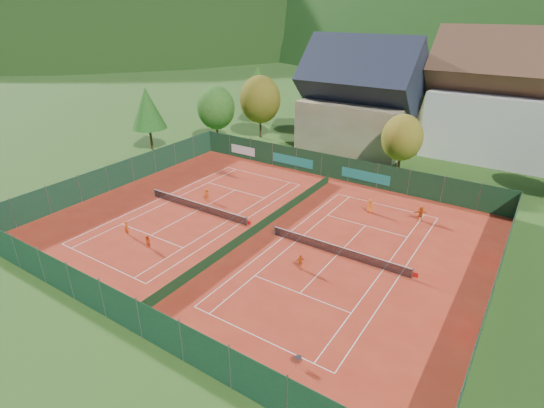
{
  "coord_description": "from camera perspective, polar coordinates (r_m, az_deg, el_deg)",
  "views": [
    {
      "loc": [
        20.39,
        -29.04,
        19.41
      ],
      "look_at": [
        0.0,
        2.0,
        2.0
      ],
      "focal_mm": 28.0,
      "sensor_mm": 36.0,
      "label": 1
    }
  ],
  "objects": [
    {
      "name": "tree_west_side",
      "position": [
        64.83,
        -16.42,
        12.24
      ],
      "size": [
        5.04,
        5.04,
        9.0
      ],
      "color": "#49301A",
      "rests_on": "ground"
    },
    {
      "name": "fence_west",
      "position": [
        52.87,
        -19.74,
        3.79
      ],
      "size": [
        0.04,
        32.0,
        3.0
      ],
      "color": "#163D25",
      "rests_on": "ground"
    },
    {
      "name": "player_right_near",
      "position": [
        34.57,
        3.81,
        -7.77
      ],
      "size": [
        0.73,
        0.83,
        1.34
      ],
      "primitive_type": "imported",
      "rotation": [
        0.0,
        0.0,
        0.93
      ],
      "color": "#CF5512",
      "rests_on": "ground"
    },
    {
      "name": "ball_hopper",
      "position": [
        26.6,
        3.52,
        -20.06
      ],
      "size": [
        0.34,
        0.34,
        0.8
      ],
      "color": "slate",
      "rests_on": "ground"
    },
    {
      "name": "player_right_far_a",
      "position": [
        44.72,
        13.02,
        -0.26
      ],
      "size": [
        0.78,
        0.57,
        1.46
      ],
      "primitive_type": "imported",
      "rotation": [
        0.0,
        0.0,
        2.98
      ],
      "color": "orange",
      "rests_on": "ground"
    },
    {
      "name": "chalet",
      "position": [
        64.78,
        11.77,
        13.22
      ],
      "size": [
        16.2,
        12.0,
        16.0
      ],
      "color": "tan",
      "rests_on": "ground"
    },
    {
      "name": "tree_west_back",
      "position": [
        78.13,
        -1.9,
        15.77
      ],
      "size": [
        5.6,
        5.6,
        10.0
      ],
      "color": "#402517",
      "rests_on": "ground"
    },
    {
      "name": "ground",
      "position": [
        40.45,
        -1.56,
        -3.6
      ],
      "size": [
        600.0,
        600.0,
        0.0
      ],
      "primitive_type": "plane",
      "color": "#284F18",
      "rests_on": "ground"
    },
    {
      "name": "player_left_near",
      "position": [
        41.63,
        -18.98,
        -3.1
      ],
      "size": [
        0.52,
        0.36,
        1.37
      ],
      "primitive_type": "imported",
      "rotation": [
        0.0,
        0.0,
        -0.06
      ],
      "color": "#E95014",
      "rests_on": "ground"
    },
    {
      "name": "court_divider",
      "position": [
        40.2,
        -1.57,
        -2.95
      ],
      "size": [
        0.03,
        28.8,
        1.0
      ],
      "color": "#123217",
      "rests_on": "ground"
    },
    {
      "name": "court_markings_left",
      "position": [
        45.0,
        -9.96,
        -0.82
      ],
      "size": [
        11.03,
        23.83,
        0.0
      ],
      "color": "white",
      "rests_on": "ground"
    },
    {
      "name": "tennis_net_left",
      "position": [
        44.69,
        -9.86,
        -0.3
      ],
      "size": [
        13.3,
        0.1,
        1.02
      ],
      "color": "#59595B",
      "rests_on": "ground"
    },
    {
      "name": "player_left_far",
      "position": [
        46.81,
        -8.71,
        1.27
      ],
      "size": [
        0.95,
        0.58,
        1.42
      ],
      "primitive_type": "imported",
      "rotation": [
        0.0,
        0.0,
        3.2
      ],
      "color": "#E45714",
      "rests_on": "ground"
    },
    {
      "name": "tennis_net_right",
      "position": [
        36.74,
        9.01,
        -6.19
      ],
      "size": [
        13.3,
        0.1,
        1.02
      ],
      "color": "#59595B",
      "rests_on": "ground"
    },
    {
      "name": "loose_ball_3",
      "position": [
        48.15,
        2.77,
        1.36
      ],
      "size": [
        0.07,
        0.07,
        0.07
      ],
      "primitive_type": "sphere",
      "color": "#CCD833",
      "rests_on": "ground"
    },
    {
      "name": "player_left_mid",
      "position": [
        38.82,
        -16.39,
        -4.92
      ],
      "size": [
        0.66,
        0.53,
        1.29
      ],
      "primitive_type": "imported",
      "rotation": [
        0.0,
        0.0,
        -0.07
      ],
      "color": "#F65015",
      "rests_on": "ground"
    },
    {
      "name": "fence_south",
      "position": [
        30.1,
        -19.7,
        -13.13
      ],
      "size": [
        40.0,
        0.04,
        3.0
      ],
      "color": "#153B24",
      "rests_on": "ground"
    },
    {
      "name": "tree_center",
      "position": [
        55.02,
        17.09,
        8.53
      ],
      "size": [
        5.01,
        5.01,
        7.6
      ],
      "color": "#473019",
      "rests_on": "ground"
    },
    {
      "name": "hotel_block_a",
      "position": [
        66.29,
        29.55,
        11.49
      ],
      "size": [
        21.6,
        11.0,
        17.25
      ],
      "color": "silver",
      "rests_on": "ground"
    },
    {
      "name": "player_right_far_b",
      "position": [
        44.43,
        19.34,
        -1.19
      ],
      "size": [
        1.47,
        1.17,
        1.56
      ],
      "primitive_type": "imported",
      "rotation": [
        0.0,
        0.0,
        3.71
      ],
      "color": "#D85313",
      "rests_on": "ground"
    },
    {
      "name": "fence_north",
      "position": [
        52.76,
        7.98,
        4.99
      ],
      "size": [
        40.0,
        0.1,
        3.0
      ],
      "color": "#13361D",
      "rests_on": "ground"
    },
    {
      "name": "tree_west_mid",
      "position": [
        68.42,
        -1.61,
        13.86
      ],
      "size": [
        6.44,
        6.44,
        9.78
      ],
      "color": "#432D18",
      "rests_on": "ground"
    },
    {
      "name": "court_markings_right",
      "position": [
        37.05,
        8.74,
        -6.78
      ],
      "size": [
        11.03,
        23.83,
        0.0
      ],
      "color": "white",
      "rests_on": "ground"
    },
    {
      "name": "loose_ball_2",
      "position": [
        43.17,
        3.58,
        -1.61
      ],
      "size": [
        0.07,
        0.07,
        0.07
      ],
      "primitive_type": "sphere",
      "color": "#CCD833",
      "rests_on": "ground"
    },
    {
      "name": "loose_ball_0",
      "position": [
        40.12,
        -17.99,
        -5.12
      ],
      "size": [
        0.07,
        0.07,
        0.07
      ],
      "primitive_type": "sphere",
      "color": "#CCD833",
      "rests_on": "ground"
    },
    {
      "name": "tree_west_front",
      "position": [
        66.32,
        -7.56,
        12.7
      ],
      "size": [
        5.72,
        5.72,
        8.69
      ],
      "color": "#492E1A",
      "rests_on": "ground"
    },
    {
      "name": "clay_pad",
      "position": [
        40.44,
        -1.56,
        -3.57
      ],
      "size": [
        40.0,
        32.0,
        0.01
      ],
      "primitive_type": "cube",
      "color": "#A42918",
      "rests_on": "ground"
    },
    {
      "name": "loose_ball_1",
      "position": [
        31.79,
        -6.52,
        -12.62
      ],
      "size": [
        0.07,
        0.07,
        0.07
      ],
      "primitive_type": "sphere",
      "color": "#CCD833",
      "rests_on": "ground"
    },
    {
      "name": "fence_east",
      "position": [
        34.17,
        27.69,
        -9.8
      ],
      "size": [
        0.09,
        32.0,
        3.0
      ],
      "color": "#143721",
      "rests_on": "ground"
    }
  ]
}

